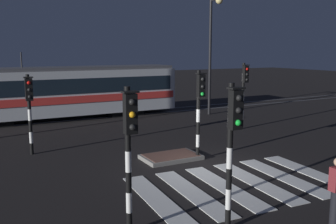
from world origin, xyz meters
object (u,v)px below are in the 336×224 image
traffic_light_corner_far_right (244,86)px  traffic_light_median_centre (200,102)px  traffic_light_corner_far_left (29,102)px  traffic_light_kerb_mid_left (232,135)px  traffic_light_corner_near_left (129,139)px  tram (61,92)px  street_lamp_trackside_right (212,43)px  pedestrian_waiting_at_kerb (336,191)px

traffic_light_corner_far_right → traffic_light_median_centre: traffic_light_corner_far_right is taller
traffic_light_corner_far_left → traffic_light_kerb_mid_left: bearing=-71.1°
traffic_light_median_centre → traffic_light_corner_far_right: bearing=35.8°
traffic_light_corner_far_left → traffic_light_corner_near_left: 8.28m
traffic_light_corner_far_left → traffic_light_kerb_mid_left: (3.14, -9.18, 0.15)m
traffic_light_corner_far_right → tram: bearing=136.7°
traffic_light_corner_far_right → traffic_light_corner_near_left: 12.94m
traffic_light_kerb_mid_left → tram: (-0.22, 16.76, -0.59)m
traffic_light_corner_far_left → street_lamp_trackside_right: street_lamp_trackside_right is taller
street_lamp_trackside_right → pedestrian_waiting_at_kerb: street_lamp_trackside_right is taller
traffic_light_corner_near_left → tram: 15.93m
traffic_light_kerb_mid_left → street_lamp_trackside_right: street_lamp_trackside_right is taller
traffic_light_kerb_mid_left → pedestrian_waiting_at_kerb: bearing=-21.4°
traffic_light_corner_near_left → traffic_light_median_centre: size_ratio=0.99×
traffic_light_median_centre → street_lamp_trackside_right: street_lamp_trackside_right is taller
traffic_light_median_centre → tram: bearing=103.6°
traffic_light_corner_far_left → tram: bearing=68.9°
traffic_light_median_centre → traffic_light_corner_far_left: bearing=145.8°
traffic_light_corner_far_right → traffic_light_corner_near_left: size_ratio=1.03×
traffic_light_corner_near_left → tram: bearing=83.0°
traffic_light_corner_far_left → tram: (2.92, 7.58, -0.44)m
tram → street_lamp_trackside_right: bearing=-17.9°
traffic_light_kerb_mid_left → street_lamp_trackside_right: 16.61m
traffic_light_corner_far_right → street_lamp_trackside_right: street_lamp_trackside_right is taller
street_lamp_trackside_right → tram: 10.08m
tram → pedestrian_waiting_at_kerb: size_ratio=8.67×
traffic_light_corner_far_right → traffic_light_median_centre: (-5.32, -3.83, -0.06)m
traffic_light_corner_far_right → street_lamp_trackside_right: 5.32m
tram → traffic_light_corner_near_left: bearing=-97.0°
traffic_light_corner_far_right → street_lamp_trackside_right: size_ratio=0.48×
street_lamp_trackside_right → traffic_light_corner_far_right: bearing=-103.1°
traffic_light_corner_near_left → pedestrian_waiting_at_kerb: size_ratio=2.03×
street_lamp_trackside_right → traffic_light_median_centre: bearing=-127.1°
traffic_light_kerb_mid_left → traffic_light_median_centre: bearing=64.6°
street_lamp_trackside_right → tram: (-9.15, 2.96, -3.00)m
traffic_light_corner_far_left → traffic_light_corner_near_left: bearing=-83.2°
traffic_light_corner_near_left → traffic_light_kerb_mid_left: (2.16, -0.96, 0.04)m
traffic_light_corner_far_right → pedestrian_waiting_at_kerb: size_ratio=2.10×
traffic_light_corner_near_left → street_lamp_trackside_right: street_lamp_trackside_right is taller
traffic_light_corner_far_left → pedestrian_waiting_at_kerb: traffic_light_corner_far_left is taller
traffic_light_corner_far_left → traffic_light_median_centre: size_ratio=0.94×
traffic_light_corner_far_right → traffic_light_corner_near_left: traffic_light_corner_far_right is taller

